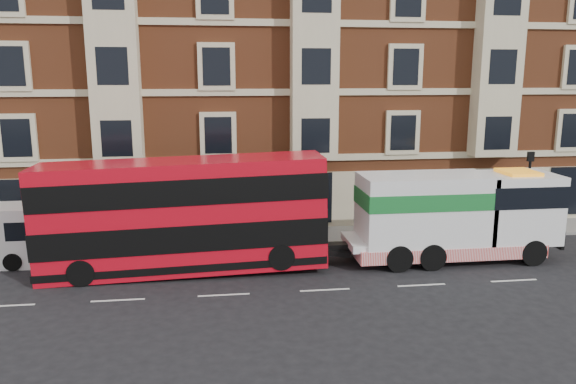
# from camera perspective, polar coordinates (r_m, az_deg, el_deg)

# --- Properties ---
(ground) EXTENTS (120.00, 120.00, 0.00)m
(ground) POSITION_cam_1_polar(r_m,az_deg,el_deg) (22.68, 3.76, -9.91)
(ground) COLOR black
(ground) RESTS_ON ground
(sidewalk) EXTENTS (90.00, 3.00, 0.15)m
(sidewalk) POSITION_cam_1_polar(r_m,az_deg,el_deg) (29.65, 0.95, -4.46)
(sidewalk) COLOR slate
(sidewalk) RESTS_ON ground
(victorian_terrace) EXTENTS (45.00, 12.00, 20.40)m
(victorian_terrace) POSITION_cam_1_polar(r_m,az_deg,el_deg) (36.00, 0.02, 14.49)
(victorian_terrace) COLOR brown
(victorian_terrace) RESTS_ON ground
(lamp_post_west) EXTENTS (0.35, 0.15, 4.35)m
(lamp_post_west) POSITION_cam_1_polar(r_m,az_deg,el_deg) (27.52, -11.08, -0.38)
(lamp_post_west) COLOR black
(lamp_post_west) RESTS_ON sidewalk
(lamp_post_east) EXTENTS (0.35, 0.15, 4.35)m
(lamp_post_east) POSITION_cam_1_polar(r_m,az_deg,el_deg) (31.87, 23.21, 0.53)
(lamp_post_east) COLOR black
(lamp_post_east) RESTS_ON sidewalk
(double_decker_bus) EXTENTS (12.05, 2.77, 4.88)m
(double_decker_bus) POSITION_cam_1_polar(r_m,az_deg,el_deg) (24.35, -10.60, -2.17)
(double_decker_bus) COLOR red
(double_decker_bus) RESTS_ON ground
(tow_truck) EXTENTS (9.65, 2.85, 4.02)m
(tow_truck) POSITION_cam_1_polar(r_m,az_deg,el_deg) (26.64, 16.33, -2.24)
(tow_truck) COLOR white
(tow_truck) RESTS_ON ground
(pedestrian) EXTENTS (0.72, 0.52, 1.82)m
(pedestrian) POSITION_cam_1_polar(r_m,az_deg,el_deg) (28.22, -13.67, -3.58)
(pedestrian) COLOR #181E30
(pedestrian) RESTS_ON sidewalk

